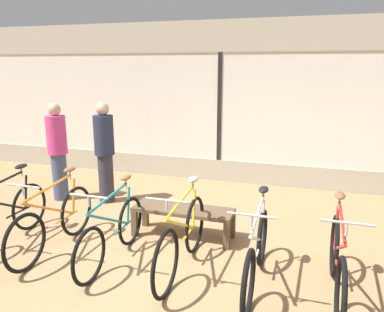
# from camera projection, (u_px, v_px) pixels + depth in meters

# --- Properties ---
(ground_plane) EXTENTS (24.00, 24.00, 0.00)m
(ground_plane) POSITION_uv_depth(u_px,v_px,m) (151.00, 262.00, 4.58)
(ground_plane) COLOR #99754C
(shop_back_wall) EXTENTS (12.00, 0.08, 3.20)m
(shop_back_wall) POSITION_uv_depth(u_px,v_px,m) (220.00, 102.00, 7.47)
(shop_back_wall) COLOR #B2A893
(shop_back_wall) RESTS_ON ground_plane
(bicycle_far_left) EXTENTS (0.46, 1.66, 1.02)m
(bicycle_far_left) POSITION_uv_depth(u_px,v_px,m) (4.00, 216.00, 5.00)
(bicycle_far_left) COLOR black
(bicycle_far_left) RESTS_ON ground_plane
(bicycle_left) EXTENTS (0.46, 1.72, 1.03)m
(bicycle_left) POSITION_uv_depth(u_px,v_px,m) (54.00, 222.00, 4.80)
(bicycle_left) COLOR black
(bicycle_left) RESTS_ON ground_plane
(bicycle_center_left) EXTENTS (0.46, 1.64, 1.01)m
(bicycle_center_left) POSITION_uv_depth(u_px,v_px,m) (113.00, 232.00, 4.54)
(bicycle_center_left) COLOR black
(bicycle_center_left) RESTS_ON ground_plane
(bicycle_center_right) EXTENTS (0.46, 1.75, 1.04)m
(bicycle_center_right) POSITION_uv_depth(u_px,v_px,m) (182.00, 238.00, 4.31)
(bicycle_center_right) COLOR black
(bicycle_center_right) RESTS_ON ground_plane
(bicycle_right) EXTENTS (0.46, 1.70, 1.02)m
(bicycle_right) POSITION_uv_depth(u_px,v_px,m) (256.00, 254.00, 4.01)
(bicycle_right) COLOR black
(bicycle_right) RESTS_ON ground_plane
(bicycle_far_right) EXTENTS (0.46, 1.69, 1.03)m
(bicycle_far_right) POSITION_uv_depth(u_px,v_px,m) (337.00, 263.00, 3.80)
(bicycle_far_right) COLOR black
(bicycle_far_right) RESTS_ON ground_plane
(display_bench) EXTENTS (1.40, 0.44, 0.42)m
(display_bench) POSITION_uv_depth(u_px,v_px,m) (183.00, 213.00, 5.19)
(display_bench) COLOR brown
(display_bench) RESTS_ON ground_plane
(customer_near_rack) EXTENTS (0.46, 0.46, 1.72)m
(customer_near_rack) POSITION_uv_depth(u_px,v_px,m) (58.00, 150.00, 6.56)
(customer_near_rack) COLOR #424C6B
(customer_near_rack) RESTS_ON ground_plane
(customer_by_window) EXTENTS (0.46, 0.46, 1.75)m
(customer_by_window) POSITION_uv_depth(u_px,v_px,m) (105.00, 150.00, 6.43)
(customer_by_window) COLOR #2D2D38
(customer_by_window) RESTS_ON ground_plane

